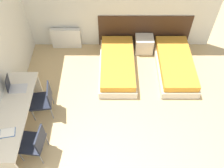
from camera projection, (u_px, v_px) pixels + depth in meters
wall_back at (112, 1)px, 5.98m from camera, size 5.32×0.05×2.70m
headboard_panel at (144, 31)px, 6.63m from camera, size 2.44×0.03×0.95m
bed_near_window at (117, 65)px, 6.25m from camera, size 0.89×1.86×0.37m
bed_near_door at (175, 65)px, 6.25m from camera, size 0.89×1.86×0.37m
nightstand at (144, 44)px, 6.68m from camera, size 0.47×0.40×0.45m
radiator at (66, 38)px, 6.72m from camera, size 0.79×0.12×0.60m
desk at (15, 116)px, 4.81m from camera, size 0.58×2.00×0.75m
chair_near_laptop at (44, 99)px, 5.22m from camera, size 0.50×0.50×0.82m
chair_near_notebook at (34, 142)px, 4.60m from camera, size 0.50×0.50×0.82m
laptop at (14, 87)px, 4.97m from camera, size 0.37×0.26×0.36m
open_notebook at (8, 133)px, 4.39m from camera, size 0.29×0.23×0.02m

